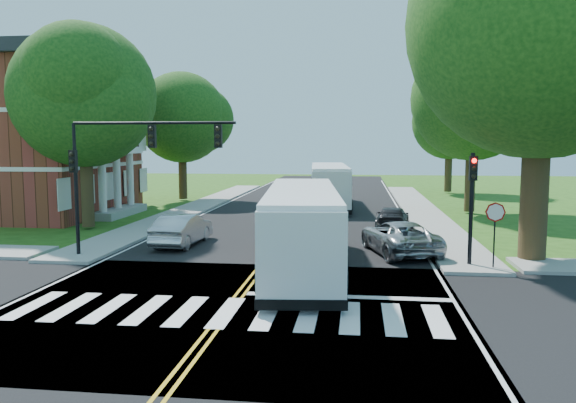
% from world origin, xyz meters
% --- Properties ---
extents(ground, '(140.00, 140.00, 0.00)m').
position_xyz_m(ground, '(0.00, 0.00, 0.00)').
color(ground, '#264E13').
rests_on(ground, ground).
extents(road, '(14.00, 96.00, 0.01)m').
position_xyz_m(road, '(0.00, 18.00, 0.01)').
color(road, black).
rests_on(road, ground).
extents(cross_road, '(60.00, 12.00, 0.01)m').
position_xyz_m(cross_road, '(0.00, 0.00, 0.01)').
color(cross_road, black).
rests_on(cross_road, ground).
extents(center_line, '(0.36, 70.00, 0.01)m').
position_xyz_m(center_line, '(0.00, 22.00, 0.01)').
color(center_line, gold).
rests_on(center_line, road).
extents(edge_line_w, '(0.12, 70.00, 0.01)m').
position_xyz_m(edge_line_w, '(-6.80, 22.00, 0.01)').
color(edge_line_w, silver).
rests_on(edge_line_w, road).
extents(edge_line_e, '(0.12, 70.00, 0.01)m').
position_xyz_m(edge_line_e, '(6.80, 22.00, 0.01)').
color(edge_line_e, silver).
rests_on(edge_line_e, road).
extents(crosswalk, '(12.60, 3.00, 0.01)m').
position_xyz_m(crosswalk, '(0.00, -0.50, 0.02)').
color(crosswalk, silver).
rests_on(crosswalk, road).
extents(stop_bar, '(6.60, 0.40, 0.01)m').
position_xyz_m(stop_bar, '(3.50, 1.60, 0.02)').
color(stop_bar, silver).
rests_on(stop_bar, road).
extents(sidewalk_nw, '(2.60, 40.00, 0.15)m').
position_xyz_m(sidewalk_nw, '(-8.30, 25.00, 0.07)').
color(sidewalk_nw, gray).
rests_on(sidewalk_nw, ground).
extents(sidewalk_ne, '(2.60, 40.00, 0.15)m').
position_xyz_m(sidewalk_ne, '(8.30, 25.00, 0.07)').
color(sidewalk_ne, gray).
rests_on(sidewalk_ne, ground).
extents(tree_ne_big, '(10.80, 10.80, 14.91)m').
position_xyz_m(tree_ne_big, '(11.00, 8.00, 9.62)').
color(tree_ne_big, '#332614').
rests_on(tree_ne_big, ground).
extents(tree_west_near, '(8.00, 8.00, 11.40)m').
position_xyz_m(tree_west_near, '(-11.50, 14.00, 7.53)').
color(tree_west_near, '#332614').
rests_on(tree_west_near, ground).
extents(tree_west_far, '(7.60, 7.60, 10.67)m').
position_xyz_m(tree_west_far, '(-11.00, 30.00, 7.00)').
color(tree_west_far, '#332614').
rests_on(tree_west_far, ground).
extents(tree_east_mid, '(8.40, 8.40, 11.93)m').
position_xyz_m(tree_east_mid, '(11.50, 24.00, 7.86)').
color(tree_east_mid, '#332614').
rests_on(tree_east_mid, ground).
extents(tree_east_far, '(7.20, 7.20, 10.34)m').
position_xyz_m(tree_east_far, '(12.50, 40.00, 6.86)').
color(tree_east_far, '#332614').
rests_on(tree_east_far, ground).
extents(signal_nw, '(7.15, 0.46, 5.66)m').
position_xyz_m(signal_nw, '(-5.86, 6.43, 4.38)').
color(signal_nw, black).
rests_on(signal_nw, ground).
extents(signal_ne, '(0.30, 0.46, 4.40)m').
position_xyz_m(signal_ne, '(8.20, 6.44, 2.96)').
color(signal_ne, black).
rests_on(signal_ne, ground).
extents(stop_sign, '(0.76, 0.08, 2.53)m').
position_xyz_m(stop_sign, '(9.00, 5.98, 2.03)').
color(stop_sign, black).
rests_on(stop_sign, ground).
extents(bus_lead, '(3.83, 12.42, 3.16)m').
position_xyz_m(bus_lead, '(1.62, 5.42, 1.68)').
color(bus_lead, silver).
rests_on(bus_lead, road).
extents(bus_follow, '(3.70, 12.49, 3.19)m').
position_xyz_m(bus_follow, '(1.59, 26.81, 1.69)').
color(bus_follow, silver).
rests_on(bus_follow, road).
extents(hatchback, '(1.83, 4.67, 1.51)m').
position_xyz_m(hatchback, '(-4.61, 9.80, 0.77)').
color(hatchback, '#B6B8BE').
rests_on(hatchback, road).
extents(suv, '(3.74, 5.72, 1.46)m').
position_xyz_m(suv, '(5.64, 8.98, 0.74)').
color(suv, '#A7AAAE').
rests_on(suv, road).
extents(dark_sedan, '(2.23, 4.55, 1.27)m').
position_xyz_m(dark_sedan, '(5.75, 16.00, 0.65)').
color(dark_sedan, black).
rests_on(dark_sedan, road).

